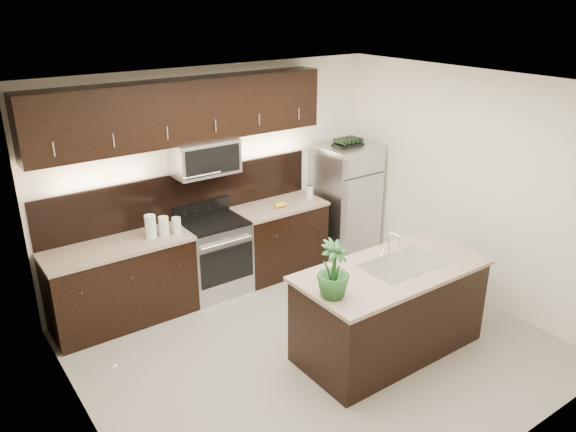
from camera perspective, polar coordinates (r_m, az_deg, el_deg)
name	(u,v)px	position (r m, az deg, el deg)	size (l,w,h in m)	color
ground	(315,348)	(6.05, 2.79, -13.24)	(4.50, 4.50, 0.00)	gray
room_walls	(312,199)	(5.17, 2.42, 1.73)	(4.52, 4.02, 2.71)	silver
counter_run	(199,261)	(6.84, -9.00, -4.51)	(3.51, 0.65, 0.94)	black
upper_fixtures	(187,121)	(6.44, -10.26, 9.51)	(3.49, 0.40, 1.66)	black
island	(390,309)	(5.87, 10.27, -9.32)	(1.96, 0.96, 0.94)	black
sink_faucet	(403,262)	(5.74, 11.58, -4.65)	(0.84, 0.50, 0.28)	silver
refrigerator	(346,200)	(7.84, 5.88, 1.60)	(0.75, 0.68, 1.56)	#B2B2B7
wine_rack	(348,142)	(7.60, 6.12, 7.46)	(0.39, 0.24, 0.09)	black
plant	(334,270)	(4.96, 4.65, -5.45)	(0.30, 0.30, 0.53)	#1F4D1E
canisters	(161,226)	(6.37, -12.82, -1.03)	(0.40, 0.16, 0.27)	silver
french_press	(310,191)	(7.38, 2.21, 2.52)	(0.09, 0.09, 0.26)	silver
bananas	(277,205)	(7.08, -1.14, 1.08)	(0.18, 0.14, 0.06)	gold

